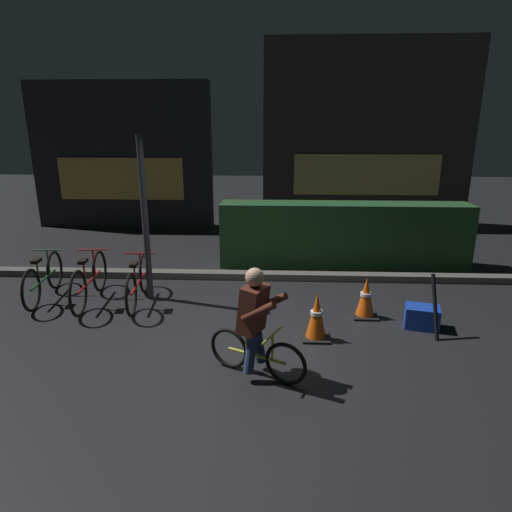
% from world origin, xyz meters
% --- Properties ---
extents(ground_plane, '(40.00, 40.00, 0.00)m').
position_xyz_m(ground_plane, '(0.00, 0.00, 0.00)').
color(ground_plane, black).
extents(sidewalk_curb, '(12.00, 0.24, 0.12)m').
position_xyz_m(sidewalk_curb, '(0.00, 2.20, 0.06)').
color(sidewalk_curb, '#56544F').
rests_on(sidewalk_curb, ground).
extents(hedge_row, '(4.80, 0.70, 1.24)m').
position_xyz_m(hedge_row, '(1.80, 3.10, 0.62)').
color(hedge_row, '#214723').
rests_on(hedge_row, ground).
extents(storefront_left, '(4.77, 0.54, 3.81)m').
position_xyz_m(storefront_left, '(-3.66, 6.50, 1.90)').
color(storefront_left, '#262328').
rests_on(storefront_left, ground).
extents(storefront_right, '(5.68, 0.54, 4.92)m').
position_xyz_m(storefront_right, '(2.94, 7.20, 2.45)').
color(storefront_right, '#383330').
rests_on(storefront_right, ground).
extents(street_post, '(0.10, 0.10, 2.54)m').
position_xyz_m(street_post, '(-1.53, 1.20, 1.27)').
color(street_post, '#2D2D33').
rests_on(street_post, ground).
extents(parked_bike_leftmost, '(0.46, 1.60, 0.74)m').
position_xyz_m(parked_bike_leftmost, '(-3.20, 1.08, 0.34)').
color(parked_bike_leftmost, black).
rests_on(parked_bike_leftmost, ground).
extents(parked_bike_left_mid, '(0.46, 1.71, 0.79)m').
position_xyz_m(parked_bike_left_mid, '(-2.41, 0.97, 0.36)').
color(parked_bike_left_mid, black).
rests_on(parked_bike_left_mid, ground).
extents(parked_bike_center_left, '(0.46, 1.61, 0.74)m').
position_xyz_m(parked_bike_center_left, '(-1.65, 0.97, 0.34)').
color(parked_bike_center_left, black).
rests_on(parked_bike_center_left, ground).
extents(traffic_cone_near, '(0.36, 0.36, 0.63)m').
position_xyz_m(traffic_cone_near, '(1.01, -0.10, 0.30)').
color(traffic_cone_near, black).
rests_on(traffic_cone_near, ground).
extents(traffic_cone_far, '(0.36, 0.36, 0.60)m').
position_xyz_m(traffic_cone_far, '(1.78, 0.62, 0.29)').
color(traffic_cone_far, black).
rests_on(traffic_cone_far, ground).
extents(blue_crate, '(0.50, 0.41, 0.30)m').
position_xyz_m(blue_crate, '(2.49, 0.30, 0.15)').
color(blue_crate, '#193DB7').
rests_on(blue_crate, ground).
extents(cyclist, '(1.09, 0.66, 1.25)m').
position_xyz_m(cyclist, '(0.27, -0.99, 0.63)').
color(cyclist, black).
rests_on(cyclist, ground).
extents(closed_umbrella, '(0.11, 0.32, 0.82)m').
position_xyz_m(closed_umbrella, '(2.55, 0.05, 0.41)').
color(closed_umbrella, black).
rests_on(closed_umbrella, ground).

